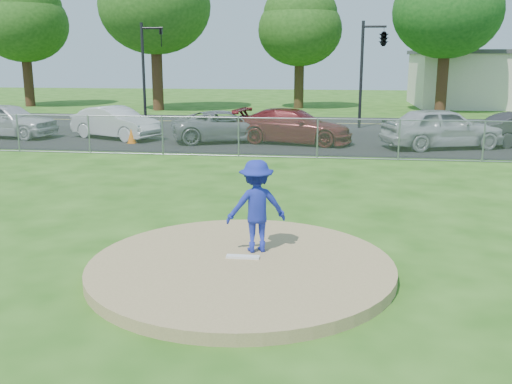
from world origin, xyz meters
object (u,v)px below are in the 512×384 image
at_px(tree_far_left, 22,12).
at_px(parked_car_pearl, 442,128).
at_px(traffic_cone, 132,135).
at_px(parked_car_darkred, 293,126).
at_px(tree_center, 300,19).
at_px(traffic_signal_left, 147,64).
at_px(traffic_signal_center, 381,40).
at_px(pitcher, 256,206).
at_px(parked_car_white, 116,123).
at_px(parked_car_gray, 227,126).
at_px(parked_car_silver, 7,120).

xyz_separation_m(tree_far_left, parked_car_pearl, (28.10, -17.79, -6.20)).
xyz_separation_m(traffic_cone, parked_car_darkred, (7.11, 0.97, 0.38)).
distance_m(tree_center, parked_car_pearl, 20.85).
height_order(traffic_cone, parked_car_pearl, parked_car_pearl).
bearing_deg(traffic_cone, parked_car_pearl, 1.61).
bearing_deg(parked_car_darkred, traffic_signal_left, 65.83).
xyz_separation_m(tree_center, traffic_signal_left, (-7.76, -12.00, -3.11)).
distance_m(traffic_signal_center, parked_car_pearl, 8.04).
bearing_deg(pitcher, traffic_signal_center, -119.10).
bearing_deg(parked_car_darkred, pitcher, -167.09).
xyz_separation_m(tree_far_left, parked_car_white, (13.46, -16.78, -6.31)).
xyz_separation_m(parked_car_gray, parked_car_pearl, (9.28, -0.76, 0.16)).
height_order(traffic_signal_center, parked_car_white, traffic_signal_center).
bearing_deg(parked_car_pearl, traffic_signal_left, 48.03).
height_order(tree_far_left, parked_car_gray, tree_far_left).
bearing_deg(traffic_signal_center, parked_car_silver, -161.20).
height_order(traffic_signal_center, traffic_cone, traffic_signal_center).
xyz_separation_m(tree_far_left, traffic_signal_left, (13.24, -11.00, -3.70)).
height_order(traffic_signal_center, parked_car_pearl, traffic_signal_center).
height_order(pitcher, parked_car_white, pitcher).
height_order(traffic_signal_center, pitcher, traffic_signal_center).
xyz_separation_m(tree_center, traffic_signal_center, (4.97, -12.00, -1.86)).
distance_m(tree_center, traffic_cone, 21.06).
bearing_deg(traffic_cone, parked_car_darkred, 7.74).
relative_size(traffic_signal_center, parked_car_silver, 1.17).
relative_size(tree_center, parked_car_pearl, 1.97).
bearing_deg(traffic_cone, traffic_signal_center, 32.50).
bearing_deg(tree_far_left, parked_car_pearl, -32.33).
xyz_separation_m(pitcher, parked_car_darkred, (-0.35, 15.17, -0.29)).
distance_m(traffic_signal_left, parked_car_gray, 8.64).
bearing_deg(parked_car_pearl, tree_far_left, 40.24).
relative_size(pitcher, parked_car_white, 0.38).
relative_size(tree_center, traffic_cone, 12.94).
xyz_separation_m(tree_far_left, parked_car_darkred, (21.84, -17.19, -6.29)).
bearing_deg(parked_car_silver, parked_car_white, -80.08).
bearing_deg(parked_car_silver, pitcher, -130.59).
height_order(pitcher, traffic_cone, pitcher).
bearing_deg(parked_car_white, traffic_signal_center, -41.21).
relative_size(pitcher, parked_car_darkred, 0.33).
xyz_separation_m(tree_far_left, tree_center, (21.00, 1.00, -0.59)).
bearing_deg(parked_car_gray, parked_car_darkred, -113.05).
bearing_deg(traffic_cone, tree_far_left, 129.03).
bearing_deg(parked_car_gray, tree_far_left, 27.94).
xyz_separation_m(parked_car_silver, parked_car_pearl, (19.92, -0.73, 0.04)).
xyz_separation_m(parked_car_gray, parked_car_darkred, (3.02, -0.16, 0.06)).
bearing_deg(traffic_signal_left, parked_car_pearl, -24.53).
xyz_separation_m(tree_far_left, traffic_signal_center, (25.97, -11.00, -2.45)).
xyz_separation_m(traffic_signal_left, parked_car_silver, (-5.05, -6.05, -2.54)).
distance_m(pitcher, parked_car_pearl, 15.73).
bearing_deg(traffic_signal_center, tree_center, 112.49).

